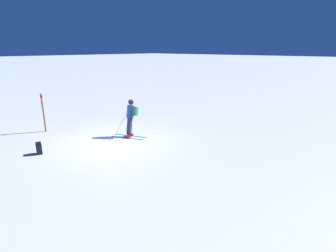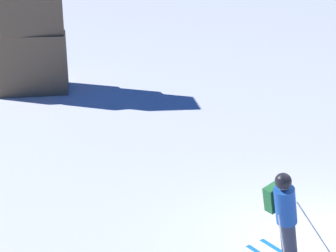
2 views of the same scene
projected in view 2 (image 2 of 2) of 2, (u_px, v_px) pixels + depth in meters
skier at (285, 216)px, 7.66m from camera, size 1.39×1.79×1.88m
rock_pillar at (29, 22)px, 19.29m from camera, size 2.91×2.56×6.88m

